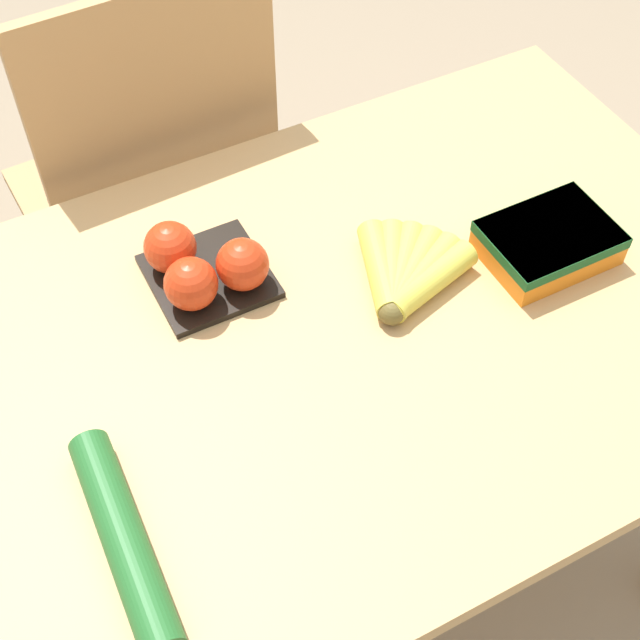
{
  "coord_description": "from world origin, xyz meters",
  "views": [
    {
      "loc": [
        -0.32,
        -0.61,
        1.63
      ],
      "look_at": [
        0.0,
        0.0,
        0.78
      ],
      "focal_mm": 50.0,
      "sensor_mm": 36.0,
      "label": 1
    }
  ],
  "objects_px": {
    "tomato_pack": "(203,267)",
    "cucumber_near": "(124,539)",
    "carrot_bag": "(549,240)",
    "banana_bunch": "(406,274)",
    "chair": "(154,202)"
  },
  "relations": [
    {
      "from": "tomato_pack",
      "to": "carrot_bag",
      "type": "distance_m",
      "value": 0.46
    },
    {
      "from": "banana_bunch",
      "to": "cucumber_near",
      "type": "bearing_deg",
      "value": -158.0
    },
    {
      "from": "carrot_bag",
      "to": "cucumber_near",
      "type": "distance_m",
      "value": 0.66
    },
    {
      "from": "cucumber_near",
      "to": "banana_bunch",
      "type": "bearing_deg",
      "value": 22.0
    },
    {
      "from": "carrot_bag",
      "to": "cucumber_near",
      "type": "relative_size",
      "value": 0.65
    },
    {
      "from": "tomato_pack",
      "to": "cucumber_near",
      "type": "xyz_separation_m",
      "value": [
        -0.22,
        -0.3,
        -0.01
      ]
    },
    {
      "from": "chair",
      "to": "carrot_bag",
      "type": "distance_m",
      "value": 0.75
    },
    {
      "from": "carrot_bag",
      "to": "tomato_pack",
      "type": "bearing_deg",
      "value": 159.5
    },
    {
      "from": "banana_bunch",
      "to": "tomato_pack",
      "type": "relative_size",
      "value": 1.08
    },
    {
      "from": "banana_bunch",
      "to": "cucumber_near",
      "type": "distance_m",
      "value": 0.49
    },
    {
      "from": "banana_bunch",
      "to": "cucumber_near",
      "type": "height_order",
      "value": "cucumber_near"
    },
    {
      "from": "chair",
      "to": "cucumber_near",
      "type": "relative_size",
      "value": 3.85
    },
    {
      "from": "tomato_pack",
      "to": "cucumber_near",
      "type": "bearing_deg",
      "value": -125.75
    },
    {
      "from": "chair",
      "to": "banana_bunch",
      "type": "xyz_separation_m",
      "value": [
        0.18,
        -0.55,
        0.25
      ]
    },
    {
      "from": "banana_bunch",
      "to": "carrot_bag",
      "type": "bearing_deg",
      "value": -12.31
    }
  ]
}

